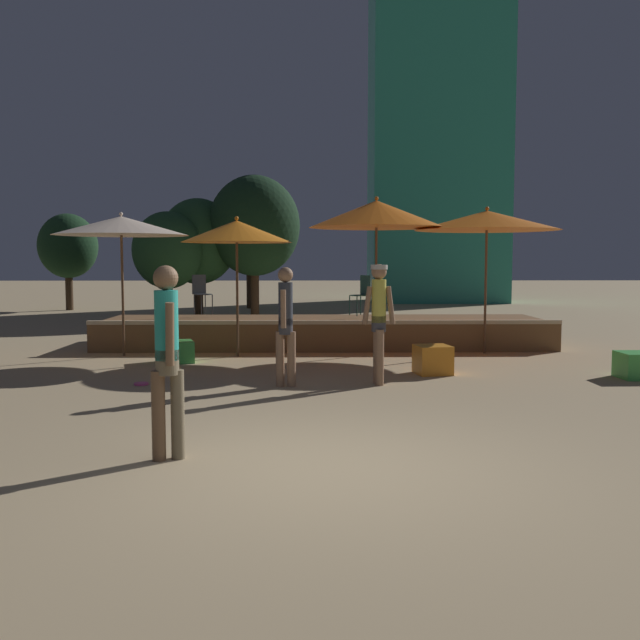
{
  "coord_description": "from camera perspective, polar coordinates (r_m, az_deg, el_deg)",
  "views": [
    {
      "loc": [
        -0.2,
        -6.39,
        1.9
      ],
      "look_at": [
        0.0,
        4.54,
        0.98
      ],
      "focal_mm": 40.0,
      "sensor_mm": 36.0,
      "label": 1
    }
  ],
  "objects": [
    {
      "name": "ground_plane",
      "position": [
        6.67,
        0.72,
        -11.77
      ],
      "size": [
        120.0,
        120.0,
        0.0
      ],
      "primitive_type": "plane",
      "color": "tan"
    },
    {
      "name": "wooden_deck",
      "position": [
        16.0,
        0.33,
        -0.96
      ],
      "size": [
        9.78,
        2.7,
        0.66
      ],
      "color": "brown",
      "rests_on": "ground"
    },
    {
      "name": "patio_umbrella_0",
      "position": [
        14.11,
        -6.68,
        7.04
      ],
      "size": [
        2.17,
        2.17,
        2.76
      ],
      "color": "brown",
      "rests_on": "ground"
    },
    {
      "name": "patio_umbrella_1",
      "position": [
        14.37,
        4.54,
        8.44
      ],
      "size": [
        2.7,
        2.7,
        3.17
      ],
      "color": "brown",
      "rests_on": "ground"
    },
    {
      "name": "patio_umbrella_2",
      "position": [
        14.88,
        13.21,
        7.75
      ],
      "size": [
        2.91,
        2.91,
        2.98
      ],
      "color": "brown",
      "rests_on": "ground"
    },
    {
      "name": "patio_umbrella_3",
      "position": [
        14.65,
        -15.62,
        7.27
      ],
      "size": [
        2.64,
        2.64,
        2.84
      ],
      "color": "brown",
      "rests_on": "ground"
    },
    {
      "name": "cube_seat_0",
      "position": [
        12.59,
        24.08,
        -3.33
      ],
      "size": [
        0.6,
        0.6,
        0.42
      ],
      "rotation": [
        0.0,
        0.0,
        0.02
      ],
      "color": "#4CC651",
      "rests_on": "ground"
    },
    {
      "name": "cube_seat_1",
      "position": [
        13.55,
        -11.36,
        -2.5
      ],
      "size": [
        0.72,
        0.72,
        0.4
      ],
      "rotation": [
        0.0,
        0.0,
        0.28
      ],
      "color": "#4CC651",
      "rests_on": "ground"
    },
    {
      "name": "cube_seat_2",
      "position": [
        12.07,
        9.0,
        -3.16
      ],
      "size": [
        0.63,
        0.63,
        0.48
      ],
      "rotation": [
        0.0,
        0.0,
        0.16
      ],
      "color": "orange",
      "rests_on": "ground"
    },
    {
      "name": "person_0",
      "position": [
        6.89,
        -12.14,
        -2.53
      ],
      "size": [
        0.3,
        0.48,
        1.85
      ],
      "rotation": [
        0.0,
        0.0,
        3.5
      ],
      "color": "#72664C",
      "rests_on": "ground"
    },
    {
      "name": "person_1",
      "position": [
        10.68,
        -2.77,
        -0.08
      ],
      "size": [
        0.3,
        0.47,
        1.8
      ],
      "rotation": [
        0.0,
        0.0,
        6.12
      ],
      "color": "#997051",
      "rests_on": "ground"
    },
    {
      "name": "person_2",
      "position": [
        10.89,
        4.72,
        0.38
      ],
      "size": [
        0.52,
        0.31,
        1.84
      ],
      "rotation": [
        0.0,
        0.0,
        1.67
      ],
      "color": "#997051",
      "rests_on": "ground"
    },
    {
      "name": "bistro_chair_0",
      "position": [
        16.04,
        3.4,
        2.33
      ],
      "size": [
        0.47,
        0.46,
        0.9
      ],
      "rotation": [
        0.0,
        0.0,
        5.23
      ],
      "color": "#1E4C47",
      "rests_on": "wooden_deck"
    },
    {
      "name": "bistro_chair_1",
      "position": [
        16.73,
        -9.5,
        2.37
      ],
      "size": [
        0.48,
        0.48,
        0.9
      ],
      "rotation": [
        0.0,
        0.0,
        0.71
      ],
      "color": "#2D3338",
      "rests_on": "wooden_deck"
    },
    {
      "name": "frisbee_disc",
      "position": [
        11.26,
        -14.11,
        -4.97
      ],
      "size": [
        0.22,
        0.22,
        0.03
      ],
      "color": "#E54C99",
      "rests_on": "ground"
    },
    {
      "name": "background_tree_0",
      "position": [
        28.25,
        -5.65,
        6.16
      ],
      "size": [
        2.27,
        2.27,
        3.84
      ],
      "color": "#3D2B1C",
      "rests_on": "ground"
    },
    {
      "name": "background_tree_1",
      "position": [
        23.75,
        -9.73,
        6.19
      ],
      "size": [
        2.55,
        2.55,
        3.91
      ],
      "color": "#3D2B1C",
      "rests_on": "ground"
    },
    {
      "name": "background_tree_2",
      "position": [
        22.72,
        -12.1,
        5.45
      ],
      "size": [
        2.18,
        2.18,
        3.41
      ],
      "color": "#3D2B1C",
      "rests_on": "ground"
    },
    {
      "name": "background_tree_3",
      "position": [
        23.19,
        -5.28,
        7.5
      ],
      "size": [
        2.94,
        2.94,
        4.62
      ],
      "color": "#3D2B1C",
      "rests_on": "ground"
    },
    {
      "name": "background_tree_4",
      "position": [
        28.77,
        -19.52,
        5.58
      ],
      "size": [
        2.22,
        2.22,
        3.66
      ],
      "color": "#3D2B1C",
      "rests_on": "ground"
    },
    {
      "name": "distant_building",
      "position": [
        33.55,
        9.39,
        14.36
      ],
      "size": [
        6.01,
        3.58,
        15.0
      ],
      "color": "teal",
      "rests_on": "ground"
    }
  ]
}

